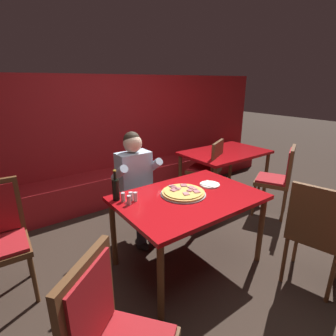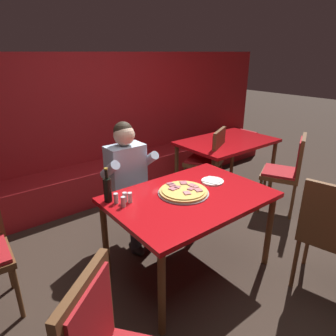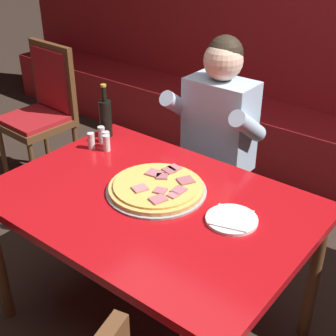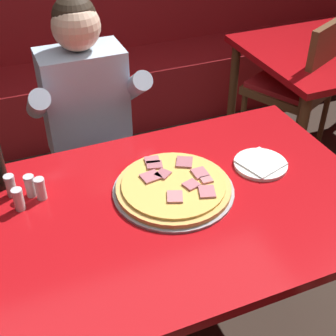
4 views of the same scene
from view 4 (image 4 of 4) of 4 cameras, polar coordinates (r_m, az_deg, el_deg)
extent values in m
plane|color=#33261E|center=(2.23, 1.67, -18.80)|extent=(24.00, 24.00, 0.00)
cube|color=#A3191E|center=(3.45, -10.94, 8.15)|extent=(6.46, 0.48, 0.46)
cylinder|color=brown|center=(2.16, -18.37, -9.27)|extent=(0.06, 0.06, 0.71)
cylinder|color=brown|center=(2.45, 11.25, -1.51)|extent=(0.06, 0.06, 0.71)
cube|color=#B20F14|center=(1.68, 2.10, -4.50)|extent=(1.36, 0.95, 0.04)
cylinder|color=#9E9EA3|center=(1.71, 0.67, -2.74)|extent=(0.44, 0.44, 0.01)
cylinder|color=#DBA856|center=(1.70, 0.68, -2.37)|extent=(0.42, 0.42, 0.02)
cylinder|color=#E0B251|center=(1.69, 0.68, -2.00)|extent=(0.38, 0.38, 0.01)
cube|color=#A85B66|center=(1.77, -1.66, 0.37)|extent=(0.07, 0.06, 0.01)
cube|color=#A85B66|center=(1.78, 2.01, 0.73)|extent=(0.09, 0.09, 0.01)
cube|color=#C6757A|center=(1.62, 0.85, -3.52)|extent=(0.07, 0.08, 0.01)
cube|color=#C6757A|center=(1.70, 4.72, -1.43)|extent=(0.04, 0.04, 0.01)
cube|color=#B76670|center=(1.73, 3.93, -0.61)|extent=(0.05, 0.06, 0.01)
cube|color=#B76670|center=(1.71, -2.12, -1.06)|extent=(0.07, 0.07, 0.01)
cube|color=#B76670|center=(1.65, 4.77, -2.89)|extent=(0.07, 0.08, 0.01)
cube|color=#A85B66|center=(1.72, -0.61, -0.73)|extent=(0.07, 0.07, 0.01)
cube|color=#B76670|center=(1.79, -1.96, 0.98)|extent=(0.06, 0.06, 0.01)
cube|color=#B76670|center=(1.67, 2.86, -2.05)|extent=(0.06, 0.06, 0.01)
cylinder|color=white|center=(1.87, 11.21, 0.45)|extent=(0.21, 0.21, 0.01)
cube|color=white|center=(1.86, 11.24, 0.70)|extent=(0.19, 0.19, 0.01)
cylinder|color=silver|center=(1.76, -18.59, -2.23)|extent=(0.04, 0.04, 0.07)
cylinder|color=#28231E|center=(1.77, -18.50, -2.59)|extent=(0.03, 0.03, 0.04)
cylinder|color=silver|center=(1.74, -18.86, -1.12)|extent=(0.04, 0.04, 0.01)
cylinder|color=silver|center=(1.74, -16.41, -2.30)|extent=(0.04, 0.04, 0.07)
cylinder|color=#B23323|center=(1.75, -16.33, -2.66)|extent=(0.03, 0.03, 0.04)
cylinder|color=silver|center=(1.71, -16.65, -1.18)|extent=(0.04, 0.04, 0.01)
cylinder|color=silver|center=(1.69, -17.72, -3.85)|extent=(0.04, 0.04, 0.07)
cylinder|color=#516B33|center=(1.70, -17.63, -4.22)|extent=(0.03, 0.03, 0.04)
cylinder|color=silver|center=(1.67, -17.99, -2.72)|extent=(0.04, 0.04, 0.01)
cylinder|color=silver|center=(1.72, -15.24, -2.63)|extent=(0.04, 0.04, 0.07)
cylinder|color=silver|center=(1.73, -15.17, -3.00)|extent=(0.03, 0.03, 0.04)
cylinder|color=silver|center=(1.69, -15.47, -1.50)|extent=(0.04, 0.04, 0.01)
ellipsoid|color=black|center=(2.44, -8.77, -11.17)|extent=(0.11, 0.24, 0.09)
ellipsoid|color=black|center=(2.48, -4.25, -9.95)|extent=(0.11, 0.24, 0.09)
cylinder|color=#282833|center=(2.31, -9.19, -8.08)|extent=(0.11, 0.11, 0.43)
cylinder|color=#282833|center=(2.35, -4.45, -6.84)|extent=(0.11, 0.11, 0.43)
cube|color=#282833|center=(2.22, -8.06, -0.57)|extent=(0.34, 0.40, 0.12)
cube|color=silver|center=(2.24, -10.06, 7.82)|extent=(0.38, 0.22, 0.52)
cylinder|color=silver|center=(2.11, -15.57, 7.50)|extent=(0.09, 0.30, 0.25)
cylinder|color=silver|center=(2.18, -4.10, 9.89)|extent=(0.09, 0.30, 0.25)
sphere|color=beige|center=(2.09, -11.14, 16.59)|extent=(0.21, 0.21, 0.21)
sphere|color=#2D2319|center=(2.10, -11.36, 17.61)|extent=(0.19, 0.19, 0.19)
cylinder|color=brown|center=(3.39, 12.57, 7.49)|extent=(0.04, 0.04, 0.48)
cylinder|color=brown|center=(3.10, 8.97, 5.02)|extent=(0.04, 0.04, 0.48)
cylinder|color=brown|center=(3.25, 18.29, 5.16)|extent=(0.04, 0.04, 0.48)
cylinder|color=brown|center=(2.95, 15.08, 2.37)|extent=(0.04, 0.04, 0.48)
cube|color=brown|center=(3.04, 14.46, 9.34)|extent=(0.59, 0.59, 0.05)
cube|color=#A3191E|center=(3.02, 14.57, 10.01)|extent=(0.54, 0.54, 0.03)
cube|color=brown|center=(2.87, 18.75, 12.38)|extent=(0.41, 0.23, 0.45)
cube|color=#A3191E|center=(2.88, 18.30, 12.55)|extent=(0.33, 0.18, 0.38)
cylinder|color=brown|center=(2.71, 15.49, 1.99)|extent=(0.06, 0.06, 0.71)
cylinder|color=brown|center=(3.24, 7.88, 9.00)|extent=(0.06, 0.06, 0.71)
camera|label=1|loc=(1.14, -136.55, -30.12)|focal=28.00mm
camera|label=2|loc=(1.17, -135.23, -24.53)|focal=32.00mm
camera|label=3|loc=(1.65, 75.46, 11.04)|focal=50.00mm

